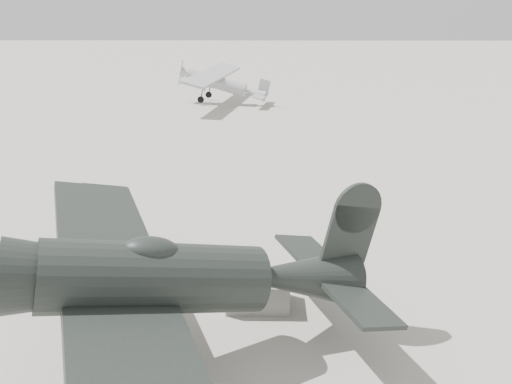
# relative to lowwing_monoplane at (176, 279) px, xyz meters

# --- Properties ---
(ground) EXTENTS (160.00, 160.00, 0.00)m
(ground) POSITION_rel_lowwing_monoplane_xyz_m (3.75, 4.38, -2.35)
(ground) COLOR #9F978D
(ground) RESTS_ON ground
(lowwing_monoplane) EXTENTS (10.19, 13.54, 4.44)m
(lowwing_monoplane) POSITION_rel_lowwing_monoplane_xyz_m (0.00, 0.00, 0.00)
(lowwing_monoplane) COLOR black
(lowwing_monoplane) RESTS_ON ground
(highwing_monoplane) EXTENTS (7.39, 10.33, 2.92)m
(highwing_monoplane) POSITION_rel_lowwing_monoplane_xyz_m (-1.26, 30.07, -0.52)
(highwing_monoplane) COLOR #9DA0A2
(highwing_monoplane) RESTS_ON ground
(equipment_block) EXTENTS (1.80, 1.13, 0.89)m
(equipment_block) POSITION_rel_lowwing_monoplane_xyz_m (1.85, 2.38, -1.90)
(equipment_block) COLOR slate
(equipment_block) RESTS_ON ground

